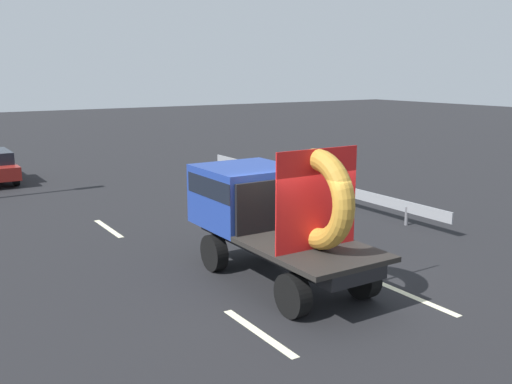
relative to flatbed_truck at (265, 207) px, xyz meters
name	(u,v)px	position (x,y,z in m)	size (l,w,h in m)	color
ground_plane	(310,291)	(0.18, -1.40, -1.51)	(120.00, 120.00, 0.00)	black
flatbed_truck	(265,207)	(0.00, 0.00, 0.00)	(2.02, 4.84, 2.99)	black
guardrail	(305,181)	(5.73, 6.05, -0.98)	(0.10, 12.97, 0.71)	gray
lane_dash_left_near	(259,332)	(-1.73, -2.42, -1.51)	(2.17, 0.16, 0.01)	beige
lane_dash_left_far	(108,228)	(-1.73, 5.51, -1.51)	(2.17, 0.16, 0.01)	beige
lane_dash_right_near	(417,298)	(1.73, -2.85, -1.51)	(2.04, 0.16, 0.01)	beige
lane_dash_right_far	(213,212)	(1.73, 5.63, -1.51)	(2.54, 0.16, 0.01)	beige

